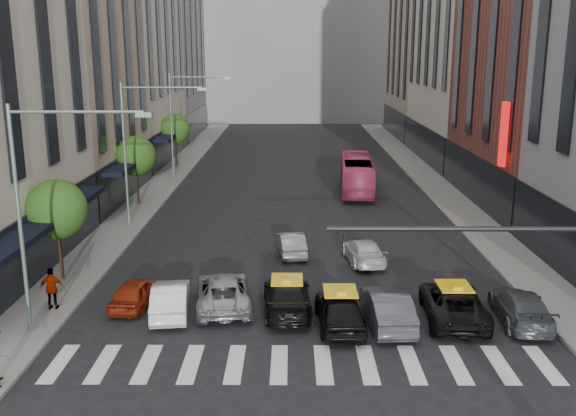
{
  "coord_description": "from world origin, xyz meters",
  "views": [
    {
      "loc": [
        -0.57,
        -19.69,
        11.04
      ],
      "look_at": [
        -0.72,
        8.93,
        4.0
      ],
      "focal_mm": 40.0,
      "sensor_mm": 36.0,
      "label": 1
    }
  ],
  "objects_px": {
    "car_red": "(135,293)",
    "bus": "(357,174)",
    "streetlamp_near": "(42,190)",
    "taxi_center": "(340,309)",
    "taxi_left": "(287,296)",
    "streetlamp_mid": "(139,136)",
    "car_white_front": "(171,298)",
    "streetlamp_far": "(182,112)",
    "pedestrian_far": "(52,289)"
  },
  "relations": [
    {
      "from": "streetlamp_mid",
      "to": "streetlamp_far",
      "type": "bearing_deg",
      "value": 90.0
    },
    {
      "from": "taxi_left",
      "to": "taxi_center",
      "type": "xyz_separation_m",
      "value": [
        2.18,
        -1.57,
        0.05
      ]
    },
    {
      "from": "streetlamp_mid",
      "to": "streetlamp_far",
      "type": "relative_size",
      "value": 1.0
    },
    {
      "from": "streetlamp_mid",
      "to": "car_red",
      "type": "relative_size",
      "value": 2.45
    },
    {
      "from": "streetlamp_near",
      "to": "car_white_front",
      "type": "distance_m",
      "value": 7.05
    },
    {
      "from": "taxi_left",
      "to": "streetlamp_mid",
      "type": "bearing_deg",
      "value": -58.16
    },
    {
      "from": "streetlamp_near",
      "to": "taxi_center",
      "type": "height_order",
      "value": "streetlamp_near"
    },
    {
      "from": "car_white_front",
      "to": "pedestrian_far",
      "type": "bearing_deg",
      "value": -8.64
    },
    {
      "from": "car_red",
      "to": "taxi_center",
      "type": "bearing_deg",
      "value": 171.71
    },
    {
      "from": "streetlamp_far",
      "to": "taxi_center",
      "type": "bearing_deg",
      "value": -69.85
    },
    {
      "from": "taxi_center",
      "to": "bus",
      "type": "xyz_separation_m",
      "value": [
        3.25,
        26.11,
        0.65
      ]
    },
    {
      "from": "taxi_left",
      "to": "car_red",
      "type": "bearing_deg",
      "value": -7.42
    },
    {
      "from": "streetlamp_mid",
      "to": "streetlamp_near",
      "type": "bearing_deg",
      "value": -90.0
    },
    {
      "from": "streetlamp_far",
      "to": "car_red",
      "type": "height_order",
      "value": "streetlamp_far"
    },
    {
      "from": "streetlamp_near",
      "to": "car_red",
      "type": "height_order",
      "value": "streetlamp_near"
    },
    {
      "from": "streetlamp_mid",
      "to": "pedestrian_far",
      "type": "height_order",
      "value": "streetlamp_mid"
    },
    {
      "from": "streetlamp_mid",
      "to": "car_white_front",
      "type": "relative_size",
      "value": 2.11
    },
    {
      "from": "streetlamp_far",
      "to": "car_white_front",
      "type": "relative_size",
      "value": 2.11
    },
    {
      "from": "car_red",
      "to": "streetlamp_far",
      "type": "bearing_deg",
      "value": -79.58
    },
    {
      "from": "car_red",
      "to": "bus",
      "type": "xyz_separation_m",
      "value": [
        12.16,
        23.94,
        0.8
      ]
    },
    {
      "from": "streetlamp_mid",
      "to": "bus",
      "type": "height_order",
      "value": "streetlamp_mid"
    },
    {
      "from": "car_red",
      "to": "taxi_center",
      "type": "xyz_separation_m",
      "value": [
        8.91,
        -2.17,
        0.15
      ]
    },
    {
      "from": "taxi_center",
      "to": "car_red",
      "type": "bearing_deg",
      "value": -16.35
    },
    {
      "from": "car_red",
      "to": "taxi_left",
      "type": "distance_m",
      "value": 6.76
    },
    {
      "from": "streetlamp_mid",
      "to": "taxi_center",
      "type": "height_order",
      "value": "streetlamp_mid"
    },
    {
      "from": "streetlamp_near",
      "to": "taxi_left",
      "type": "distance_m",
      "value": 10.89
    },
    {
      "from": "pedestrian_far",
      "to": "bus",
      "type": "bearing_deg",
      "value": -125.7
    },
    {
      "from": "streetlamp_far",
      "to": "pedestrian_far",
      "type": "bearing_deg",
      "value": -91.6
    },
    {
      "from": "car_red",
      "to": "pedestrian_far",
      "type": "relative_size",
      "value": 1.98
    },
    {
      "from": "car_red",
      "to": "taxi_left",
      "type": "height_order",
      "value": "taxi_left"
    },
    {
      "from": "streetlamp_near",
      "to": "streetlamp_mid",
      "type": "xyz_separation_m",
      "value": [
        0.0,
        16.0,
        0.0
      ]
    },
    {
      "from": "streetlamp_mid",
      "to": "streetlamp_far",
      "type": "xyz_separation_m",
      "value": [
        0.0,
        16.0,
        0.0
      ]
    },
    {
      "from": "taxi_left",
      "to": "bus",
      "type": "height_order",
      "value": "bus"
    },
    {
      "from": "car_white_front",
      "to": "taxi_center",
      "type": "bearing_deg",
      "value": 162.64
    },
    {
      "from": "streetlamp_near",
      "to": "car_red",
      "type": "bearing_deg",
      "value": 48.67
    },
    {
      "from": "taxi_center",
      "to": "bus",
      "type": "height_order",
      "value": "bus"
    },
    {
      "from": "streetlamp_far",
      "to": "bus",
      "type": "relative_size",
      "value": 0.88
    },
    {
      "from": "streetlamp_near",
      "to": "taxi_center",
      "type": "bearing_deg",
      "value": 3.71
    },
    {
      "from": "streetlamp_far",
      "to": "streetlamp_near",
      "type": "bearing_deg",
      "value": -90.0
    },
    {
      "from": "streetlamp_far",
      "to": "taxi_left",
      "type": "xyz_separation_m",
      "value": [
        9.29,
        -29.69,
        -5.18
      ]
    },
    {
      "from": "streetlamp_mid",
      "to": "car_red",
      "type": "xyz_separation_m",
      "value": [
        2.56,
        -13.09,
        -5.28
      ]
    },
    {
      "from": "taxi_left",
      "to": "streetlamp_near",
      "type": "bearing_deg",
      "value": 11.63
    },
    {
      "from": "streetlamp_near",
      "to": "car_white_front",
      "type": "xyz_separation_m",
      "value": [
        4.29,
        2.07,
        -5.2
      ]
    },
    {
      "from": "car_white_front",
      "to": "taxi_center",
      "type": "distance_m",
      "value": 7.3
    },
    {
      "from": "pedestrian_far",
      "to": "taxi_left",
      "type": "bearing_deg",
      "value": 177.09
    },
    {
      "from": "car_red",
      "to": "bus",
      "type": "distance_m",
      "value": 26.87
    },
    {
      "from": "taxi_center",
      "to": "taxi_left",
      "type": "bearing_deg",
      "value": -38.49
    },
    {
      "from": "streetlamp_near",
      "to": "taxi_center",
      "type": "relative_size",
      "value": 1.99
    },
    {
      "from": "streetlamp_near",
      "to": "pedestrian_far",
      "type": "height_order",
      "value": "streetlamp_near"
    },
    {
      "from": "streetlamp_mid",
      "to": "taxi_left",
      "type": "distance_m",
      "value": 17.34
    }
  ]
}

